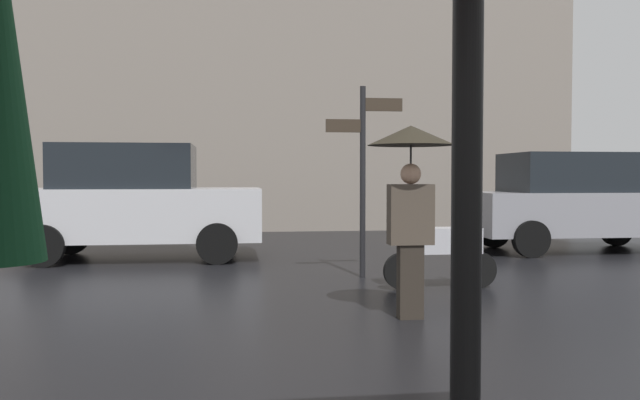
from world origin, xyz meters
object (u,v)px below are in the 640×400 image
(parked_scooter, at_px, (437,245))
(street_signpost, at_px, (363,161))
(parked_car_left, at_px, (575,202))
(parked_car_right, at_px, (135,201))
(pedestrian_with_umbrella, at_px, (411,172))

(parked_scooter, distance_m, street_signpost, 1.67)
(parked_car_left, height_order, parked_car_right, parked_car_right)
(pedestrian_with_umbrella, xyz_separation_m, parked_car_left, (4.64, 5.26, -0.52))
(parked_car_left, xyz_separation_m, street_signpost, (-4.59, -2.60, 0.69))
(parked_car_right, distance_m, street_signpost, 4.31)
(parked_car_left, bearing_deg, street_signpost, 26.28)
(pedestrian_with_umbrella, relative_size, parked_scooter, 1.31)
(pedestrian_with_umbrella, relative_size, parked_car_left, 0.47)
(pedestrian_with_umbrella, xyz_separation_m, parked_car_right, (-3.42, 5.15, -0.47))
(parked_car_right, relative_size, street_signpost, 1.55)
(pedestrian_with_umbrella, xyz_separation_m, street_signpost, (0.05, 2.66, 0.17))
(parked_car_left, bearing_deg, parked_car_right, -2.43)
(parked_scooter, height_order, parked_car_right, parked_car_right)
(pedestrian_with_umbrella, bearing_deg, parked_car_left, 163.53)
(parked_car_left, bearing_deg, pedestrian_with_umbrella, 45.34)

